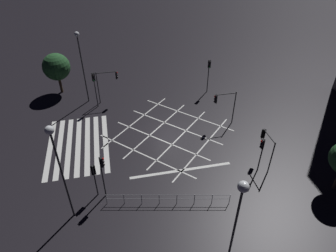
{
  "coord_description": "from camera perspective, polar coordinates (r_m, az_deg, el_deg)",
  "views": [
    {
      "loc": [
        24.39,
        -5.17,
        19.19
      ],
      "look_at": [
        0.0,
        0.0,
        0.91
      ],
      "focal_mm": 32.0,
      "sensor_mm": 36.0,
      "label": 1
    }
  ],
  "objects": [
    {
      "name": "street_lamp_east",
      "position": [
        20.71,
        -20.55,
        -4.83
      ],
      "size": [
        0.58,
        0.58,
        8.5
      ],
      "color": "#2D2D30",
      "rests_on": "ground_plane"
    },
    {
      "name": "street_tree_far",
      "position": [
        39.5,
        -20.5,
        10.49
      ],
      "size": [
        3.31,
        3.31,
        5.15
      ],
      "color": "brown",
      "rests_on": "ground_plane"
    },
    {
      "name": "traffic_light_se_main",
      "position": [
        24.44,
        -13.91,
        -8.83
      ],
      "size": [
        0.39,
        0.36,
        3.22
      ],
      "rotation": [
        0.0,
        0.0,
        3.14
      ],
      "color": "#2D2D30",
      "rests_on": "ground_plane"
    },
    {
      "name": "street_lamp_far",
      "position": [
        17.18,
        13.46,
        -14.33
      ],
      "size": [
        0.64,
        0.64,
        7.91
      ],
      "color": "#2D2D30",
      "rests_on": "ground_plane"
    },
    {
      "name": "traffic_light_median_north",
      "position": [
        31.69,
        10.58,
        4.59
      ],
      "size": [
        0.36,
        2.43,
        3.91
      ],
      "rotation": [
        0.0,
        0.0,
        -1.57
      ],
      "color": "#2D2D30",
      "rests_on": "ground_plane"
    },
    {
      "name": "traffic_light_sw_cross",
      "position": [
        35.84,
        -11.33,
        8.65
      ],
      "size": [
        0.36,
        2.52,
        4.07
      ],
      "rotation": [
        0.0,
        0.0,
        1.57
      ],
      "color": "#2D2D30",
      "rests_on": "ground_plane"
    },
    {
      "name": "ground_plane",
      "position": [
        31.46,
        0.0,
        -1.34
      ],
      "size": [
        200.0,
        200.0,
        0.0
      ],
      "primitive_type": "plane",
      "color": "black"
    },
    {
      "name": "traffic_light_ne_main",
      "position": [
        27.73,
        18.27,
        -2.88
      ],
      "size": [
        2.28,
        0.36,
        3.43
      ],
      "rotation": [
        0.0,
        0.0,
        3.14
      ],
      "color": "#2D2D30",
      "rests_on": "ground_plane"
    },
    {
      "name": "pedestrian_railing",
      "position": [
        24.25,
        0.0,
        -13.55
      ],
      "size": [
        2.08,
        9.6,
        1.05
      ],
      "rotation": [
        0.0,
        0.0,
        1.36
      ],
      "color": "gray",
      "rests_on": "ground_plane"
    },
    {
      "name": "traffic_light_se_cross",
      "position": [
        23.66,
        -12.38,
        -7.98
      ],
      "size": [
        0.36,
        0.39,
        4.21
      ],
      "rotation": [
        0.0,
        0.0,
        1.57
      ],
      "color": "#2D2D30",
      "rests_on": "ground_plane"
    },
    {
      "name": "traffic_light_nw_main",
      "position": [
        37.57,
        7.8,
        10.56
      ],
      "size": [
        0.39,
        0.36,
        4.36
      ],
      "color": "#2D2D30",
      "rests_on": "ground_plane"
    },
    {
      "name": "street_lamp_west",
      "position": [
        35.31,
        -16.4,
        13.21
      ],
      "size": [
        0.55,
        0.55,
        8.57
      ],
      "color": "#2D2D30",
      "rests_on": "ground_plane"
    },
    {
      "name": "traffic_light_ne_cross",
      "position": [
        26.77,
        17.4,
        -4.13
      ],
      "size": [
        0.36,
        0.39,
        3.59
      ],
      "rotation": [
        0.0,
        0.0,
        -1.57
      ],
      "color": "#2D2D30",
      "rests_on": "ground_plane"
    },
    {
      "name": "traffic_light_sw_main",
      "position": [
        35.06,
        -13.85,
        7.88
      ],
      "size": [
        0.39,
        0.36,
        4.39
      ],
      "color": "#2D2D30",
      "rests_on": "ground_plane"
    },
    {
      "name": "road_markings",
      "position": [
        30.79,
        -11.3,
        -3.14
      ],
      "size": [
        13.98,
        19.14,
        0.01
      ],
      "color": "silver",
      "rests_on": "ground_plane"
    }
  ]
}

